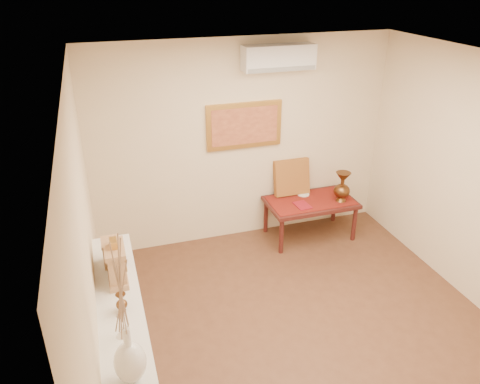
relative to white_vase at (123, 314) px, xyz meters
name	(u,v)px	position (x,y,z in m)	size (l,w,h in m)	color
floor	(311,339)	(1.80, 0.90, -1.53)	(4.50, 4.50, 0.00)	brown
ceiling	(334,74)	(1.80, 0.90, 1.17)	(4.50, 4.50, 0.00)	white
wall_back	(244,143)	(1.80, 3.15, -0.18)	(4.00, 0.02, 2.70)	beige
wall_left	(90,264)	(-0.20, 0.90, -0.18)	(0.02, 4.50, 2.70)	beige
white_vase	(123,314)	(0.00, 0.00, 0.00)	(0.21, 0.21, 1.11)	white
candlestick	(121,326)	(-0.03, 0.44, -0.46)	(0.09, 0.09, 0.19)	silver
brass_urn_small	(121,300)	(0.00, 0.72, -0.45)	(0.09, 0.09, 0.21)	brown
table_cloth	(311,200)	(2.65, 2.78, -0.98)	(1.14, 0.59, 0.01)	maroon
brass_urn_tall	(342,184)	(3.04, 2.65, -0.73)	(0.22, 0.22, 0.50)	brown
plate	(303,194)	(2.62, 2.97, -0.97)	(0.17, 0.17, 0.01)	white
menu	(302,205)	(2.47, 2.67, -0.97)	(0.18, 0.25, 0.01)	maroon
cushion	(292,177)	(2.47, 3.06, -0.73)	(0.50, 0.10, 0.50)	maroon
display_ledge	(124,342)	(-0.02, 0.90, -1.04)	(0.37, 2.02, 0.98)	silver
mantel_clock	(116,263)	(0.00, 1.14, -0.38)	(0.17, 0.36, 0.41)	tan
wooden_chest	(112,252)	(-0.03, 1.42, -0.43)	(0.16, 0.21, 0.24)	tan
low_table	(310,205)	(2.65, 2.78, -1.05)	(1.20, 0.70, 0.55)	#481915
painting	(244,125)	(1.80, 3.12, 0.07)	(1.00, 0.06, 0.60)	#BF8D3D
ac_unit	(279,57)	(2.20, 3.02, 0.91)	(0.90, 0.25, 0.30)	silver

